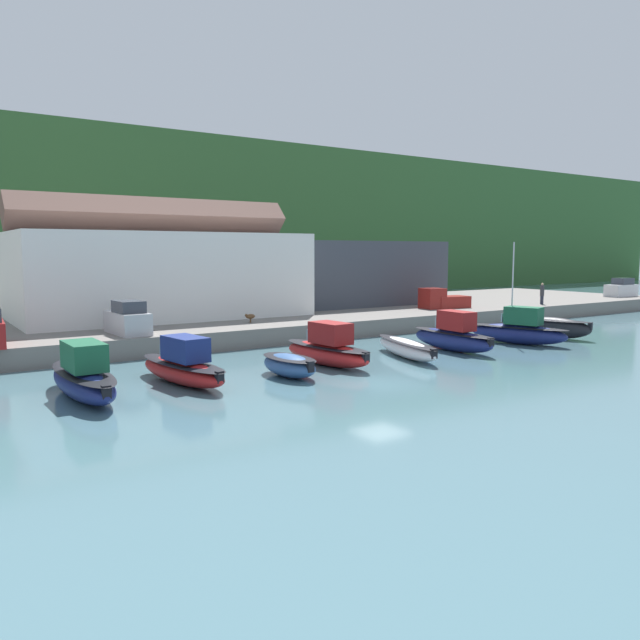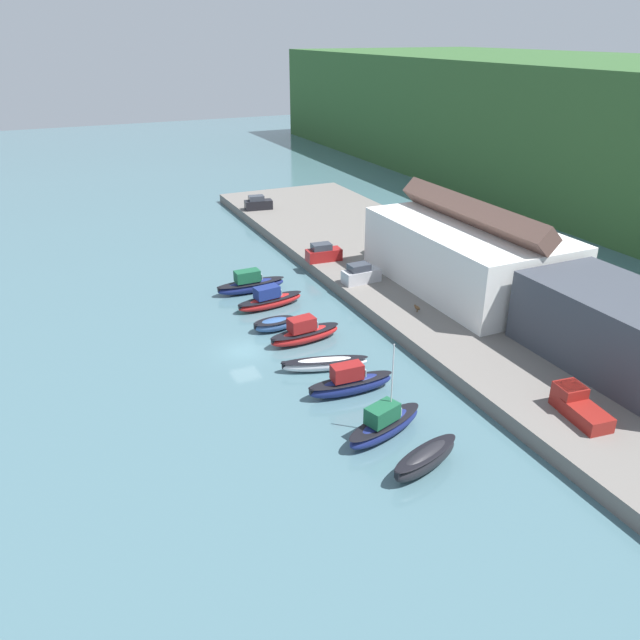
{
  "view_description": "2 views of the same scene",
  "coord_description": "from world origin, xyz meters",
  "px_view_note": "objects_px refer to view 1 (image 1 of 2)",
  "views": [
    {
      "loc": [
        -19.61,
        -23.83,
        6.63
      ],
      "look_at": [
        4.53,
        12.23,
        1.82
      ],
      "focal_mm": 35.0,
      "sensor_mm": 36.0,
      "label": 1
    },
    {
      "loc": [
        48.78,
        -14.84,
        26.67
      ],
      "look_at": [
        1.1,
        7.14,
        2.17
      ],
      "focal_mm": 35.0,
      "sensor_mm": 36.0,
      "label": 2
    }
  ],
  "objects_px": {
    "moored_boat_0": "(83,377)",
    "moored_boat_5": "(453,336)",
    "moored_boat_4": "(406,348)",
    "moored_boat_6": "(519,330)",
    "person_on_quay": "(542,293)",
    "dog_on_quay": "(250,316)",
    "moored_boat_7": "(551,327)",
    "moored_boat_1": "(183,366)",
    "moored_boat_3": "(327,349)",
    "pickup_truck_0": "(441,299)",
    "parked_car_2": "(128,320)",
    "moored_boat_2": "(289,365)",
    "parked_car_0": "(621,289)"
  },
  "relations": [
    {
      "from": "moored_boat_3",
      "to": "pickup_truck_0",
      "type": "relative_size",
      "value": 1.48
    },
    {
      "from": "moored_boat_1",
      "to": "person_on_quay",
      "type": "height_order",
      "value": "person_on_quay"
    },
    {
      "from": "pickup_truck_0",
      "to": "parked_car_2",
      "type": "bearing_deg",
      "value": 100.5
    },
    {
      "from": "moored_boat_1",
      "to": "moored_boat_4",
      "type": "bearing_deg",
      "value": -9.13
    },
    {
      "from": "moored_boat_1",
      "to": "parked_car_0",
      "type": "relative_size",
      "value": 1.82
    },
    {
      "from": "moored_boat_0",
      "to": "dog_on_quay",
      "type": "relative_size",
      "value": 9.02
    },
    {
      "from": "moored_boat_4",
      "to": "dog_on_quay",
      "type": "relative_size",
      "value": 8.8
    },
    {
      "from": "moored_boat_5",
      "to": "dog_on_quay",
      "type": "xyz_separation_m",
      "value": [
        -8.91,
        12.02,
        0.79
      ]
    },
    {
      "from": "moored_boat_3",
      "to": "pickup_truck_0",
      "type": "distance_m",
      "value": 24.56
    },
    {
      "from": "moored_boat_1",
      "to": "dog_on_quay",
      "type": "height_order",
      "value": "moored_boat_1"
    },
    {
      "from": "moored_boat_1",
      "to": "moored_boat_5",
      "type": "relative_size",
      "value": 1.04
    },
    {
      "from": "moored_boat_4",
      "to": "person_on_quay",
      "type": "xyz_separation_m",
      "value": [
        27.11,
        10.27,
        1.81
      ]
    },
    {
      "from": "moored_boat_5",
      "to": "parked_car_2",
      "type": "bearing_deg",
      "value": 152.36
    },
    {
      "from": "moored_boat_5",
      "to": "moored_boat_7",
      "type": "bearing_deg",
      "value": 3.4
    },
    {
      "from": "moored_boat_0",
      "to": "dog_on_quay",
      "type": "xyz_separation_m",
      "value": [
        14.83,
        12.28,
        0.83
      ]
    },
    {
      "from": "moored_boat_2",
      "to": "moored_boat_7",
      "type": "xyz_separation_m",
      "value": [
        24.17,
        1.45,
        0.21
      ]
    },
    {
      "from": "dog_on_quay",
      "to": "moored_boat_6",
      "type": "bearing_deg",
      "value": -134.74
    },
    {
      "from": "moored_boat_7",
      "to": "moored_boat_1",
      "type": "bearing_deg",
      "value": 162.0
    },
    {
      "from": "pickup_truck_0",
      "to": "moored_boat_0",
      "type": "bearing_deg",
      "value": 117.12
    },
    {
      "from": "moored_boat_6",
      "to": "person_on_quay",
      "type": "distance_m",
      "value": 19.65
    },
    {
      "from": "parked_car_0",
      "to": "parked_car_2",
      "type": "xyz_separation_m",
      "value": [
        -58.19,
        -1.01,
        0.0
      ]
    },
    {
      "from": "moored_boat_6",
      "to": "parked_car_0",
      "type": "distance_m",
      "value": 35.79
    },
    {
      "from": "parked_car_2",
      "to": "parked_car_0",
      "type": "bearing_deg",
      "value": -1.15
    },
    {
      "from": "moored_boat_0",
      "to": "moored_boat_2",
      "type": "bearing_deg",
      "value": -6.79
    },
    {
      "from": "moored_boat_6",
      "to": "parked_car_2",
      "type": "distance_m",
      "value": 27.02
    },
    {
      "from": "moored_boat_5",
      "to": "pickup_truck_0",
      "type": "height_order",
      "value": "pickup_truck_0"
    },
    {
      "from": "moored_boat_0",
      "to": "moored_boat_5",
      "type": "bearing_deg",
      "value": -0.25
    },
    {
      "from": "pickup_truck_0",
      "to": "moored_boat_3",
      "type": "bearing_deg",
      "value": 126.99
    },
    {
      "from": "moored_boat_3",
      "to": "moored_boat_6",
      "type": "bearing_deg",
      "value": -7.68
    },
    {
      "from": "moored_boat_1",
      "to": "moored_boat_3",
      "type": "distance_m",
      "value": 8.9
    },
    {
      "from": "moored_boat_0",
      "to": "moored_boat_7",
      "type": "xyz_separation_m",
      "value": [
        34.4,
        0.39,
        -0.1
      ]
    },
    {
      "from": "moored_boat_0",
      "to": "moored_boat_7",
      "type": "distance_m",
      "value": 34.4
    },
    {
      "from": "moored_boat_2",
      "to": "moored_boat_7",
      "type": "distance_m",
      "value": 24.22
    },
    {
      "from": "moored_boat_6",
      "to": "moored_boat_3",
      "type": "bearing_deg",
      "value": 159.49
    },
    {
      "from": "moored_boat_0",
      "to": "person_on_quay",
      "type": "height_order",
      "value": "person_on_quay"
    },
    {
      "from": "moored_boat_1",
      "to": "parked_car_2",
      "type": "distance_m",
      "value": 10.69
    },
    {
      "from": "person_on_quay",
      "to": "dog_on_quay",
      "type": "xyz_separation_m",
      "value": [
        -31.68,
        1.98,
        -0.64
      ]
    },
    {
      "from": "moored_boat_1",
      "to": "moored_boat_2",
      "type": "bearing_deg",
      "value": -23.19
    },
    {
      "from": "pickup_truck_0",
      "to": "moored_boat_2",
      "type": "bearing_deg",
      "value": 126.25
    },
    {
      "from": "moored_boat_0",
      "to": "person_on_quay",
      "type": "relative_size",
      "value": 3.71
    },
    {
      "from": "parked_car_0",
      "to": "person_on_quay",
      "type": "height_order",
      "value": "parked_car_0"
    },
    {
      "from": "moored_boat_3",
      "to": "parked_car_2",
      "type": "bearing_deg",
      "value": 123.85
    },
    {
      "from": "pickup_truck_0",
      "to": "moored_boat_7",
      "type": "bearing_deg",
      "value": -175.99
    },
    {
      "from": "moored_boat_6",
      "to": "pickup_truck_0",
      "type": "xyz_separation_m",
      "value": [
        5.11,
        13.01,
        1.14
      ]
    },
    {
      "from": "moored_boat_3",
      "to": "person_on_quay",
      "type": "bearing_deg",
      "value": 11.5
    },
    {
      "from": "moored_boat_4",
      "to": "moored_boat_7",
      "type": "bearing_deg",
      "value": 17.03
    },
    {
      "from": "moored_boat_4",
      "to": "dog_on_quay",
      "type": "bearing_deg",
      "value": 126.1
    },
    {
      "from": "parked_car_0",
      "to": "dog_on_quay",
      "type": "distance_m",
      "value": 48.73
    },
    {
      "from": "moored_boat_7",
      "to": "dog_on_quay",
      "type": "relative_size",
      "value": 7.11
    },
    {
      "from": "moored_boat_4",
      "to": "moored_boat_6",
      "type": "height_order",
      "value": "moored_boat_6"
    }
  ]
}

